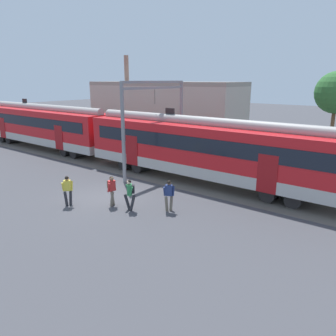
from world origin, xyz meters
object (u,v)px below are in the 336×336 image
commuter_train (112,136)px  pedestrian_yellow (68,189)px  pedestrian_red (112,188)px  pedestrian_navy (169,193)px  pedestrian_green (130,192)px

commuter_train → pedestrian_yellow: size_ratio=22.83×
pedestrian_red → pedestrian_navy: 3.16m
pedestrian_yellow → pedestrian_navy: 5.49m
pedestrian_navy → pedestrian_yellow: bearing=-150.6°
commuter_train → pedestrian_red: 9.68m
pedestrian_red → pedestrian_green: (1.24, 0.13, 0.00)m
commuter_train → pedestrian_yellow: bearing=-57.8°
pedestrian_green → pedestrian_navy: size_ratio=1.00×
pedestrian_red → pedestrian_navy: size_ratio=1.00×
pedestrian_yellow → pedestrian_navy: size_ratio=1.00×
commuter_train → pedestrian_navy: (9.84, -5.36, -1.29)m
pedestrian_red → pedestrian_yellow: bearing=-142.8°
pedestrian_red → pedestrian_green: 1.25m
pedestrian_yellow → pedestrian_navy: same height
commuter_train → pedestrian_navy: size_ratio=22.83×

